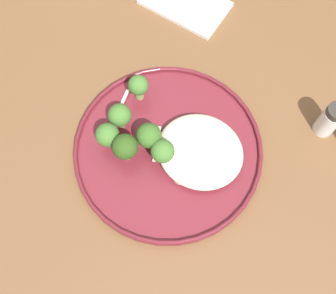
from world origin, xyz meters
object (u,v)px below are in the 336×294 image
at_px(broccoli_floret_rear_charred, 147,135).
at_px(folded_napkin, 185,3).
at_px(seared_scallop_left_edge, 198,151).
at_px(broccoli_floret_near_rim, 163,152).
at_px(seared_scallop_large_seared, 205,128).
at_px(broccoli_floret_center_pile, 120,116).
at_px(seared_scallop_half_hidden, 181,176).
at_px(pepper_shaker, 330,120).
at_px(broccoli_floret_beside_noodles, 107,135).
at_px(seared_scallop_tilted_round, 208,161).
at_px(dinner_plate, 168,150).
at_px(seared_scallop_on_noodles, 230,152).
at_px(seared_scallop_front_small, 195,135).
at_px(broccoli_floret_split_head, 125,147).
at_px(broccoli_floret_right_tilted, 138,86).

bearing_deg(broccoli_floret_rear_charred, folded_napkin, -74.16).
xyz_separation_m(seared_scallop_left_edge, broccoli_floret_near_rim, (0.04, 0.03, 0.02)).
distance_m(seared_scallop_large_seared, broccoli_floret_center_pile, 0.13).
relative_size(seared_scallop_half_hidden, pepper_shaker, 0.36).
bearing_deg(pepper_shaker, broccoli_floret_beside_noodles, 33.63).
bearing_deg(seared_scallop_left_edge, folded_napkin, -58.74).
relative_size(seared_scallop_tilted_round, broccoli_floret_beside_noodles, 0.49).
height_order(seared_scallop_half_hidden, folded_napkin, seared_scallop_half_hidden).
bearing_deg(seared_scallop_left_edge, broccoli_floret_center_pile, 5.31).
distance_m(dinner_plate, broccoli_floret_center_pile, 0.09).
distance_m(seared_scallop_on_noodles, seared_scallop_large_seared, 0.05).
height_order(seared_scallop_large_seared, pepper_shaker, pepper_shaker).
bearing_deg(seared_scallop_half_hidden, broccoli_floret_center_pile, -15.64).
height_order(seared_scallop_left_edge, seared_scallop_large_seared, seared_scallop_left_edge).
relative_size(seared_scallop_half_hidden, broccoli_floret_near_rim, 0.45).
bearing_deg(broccoli_floret_center_pile, dinner_plate, 177.85).
relative_size(seared_scallop_on_noodles, seared_scallop_large_seared, 1.02).
bearing_deg(pepper_shaker, seared_scallop_large_seared, 30.97).
height_order(seared_scallop_front_small, broccoli_floret_beside_noodles, broccoli_floret_beside_noodles).
xyz_separation_m(seared_scallop_on_noodles, broccoli_floret_near_rim, (0.09, 0.05, 0.02)).
relative_size(broccoli_floret_near_rim, folded_napkin, 0.36).
bearing_deg(broccoli_floret_near_rim, seared_scallop_left_edge, -141.87).
bearing_deg(seared_scallop_half_hidden, seared_scallop_left_edge, -96.21).
height_order(broccoli_floret_split_head, broccoli_floret_beside_noodles, broccoli_floret_split_head).
bearing_deg(seared_scallop_front_small, broccoli_floret_rear_charred, 36.41).
distance_m(broccoli_floret_beside_noodles, broccoli_floret_center_pile, 0.04).
height_order(seared_scallop_front_small, broccoli_floret_near_rim, broccoli_floret_near_rim).
height_order(seared_scallop_on_noodles, seared_scallop_large_seared, seared_scallop_large_seared).
distance_m(seared_scallop_half_hidden, broccoli_floret_center_pile, 0.13).
bearing_deg(seared_scallop_large_seared, seared_scallop_left_edge, 101.50).
height_order(seared_scallop_on_noodles, broccoli_floret_near_rim, broccoli_floret_near_rim).
distance_m(seared_scallop_tilted_round, broccoli_floret_center_pile, 0.15).
distance_m(seared_scallop_on_noodles, broccoli_floret_beside_noodles, 0.18).
bearing_deg(pepper_shaker, dinner_plate, 37.45).
distance_m(seared_scallop_large_seared, pepper_shaker, 0.19).
bearing_deg(broccoli_floret_rear_charred, broccoli_floret_split_head, 61.85).
xyz_separation_m(seared_scallop_front_small, broccoli_floret_near_rim, (0.03, 0.05, 0.02)).
bearing_deg(broccoli_floret_rear_charred, dinner_plate, -167.34).
distance_m(dinner_plate, broccoli_floret_right_tilted, 0.11).
height_order(broccoli_floret_near_rim, broccoli_floret_rear_charred, broccoli_floret_rear_charred).
relative_size(seared_scallop_left_edge, broccoli_floret_split_head, 0.40).
xyz_separation_m(seared_scallop_front_small, broccoli_floret_beside_noodles, (0.11, 0.07, 0.02)).
bearing_deg(broccoli_floret_beside_noodles, dinner_plate, -157.11).
xyz_separation_m(seared_scallop_on_noodles, seared_scallop_front_small, (0.06, 0.00, -0.00)).
relative_size(dinner_plate, seared_scallop_half_hidden, 11.96).
xyz_separation_m(seared_scallop_large_seared, seared_scallop_half_hidden, (-0.00, 0.09, -0.00)).
xyz_separation_m(seared_scallop_front_small, seared_scallop_tilted_round, (-0.04, 0.03, -0.00)).
height_order(seared_scallop_on_noodles, broccoli_floret_split_head, broccoli_floret_split_head).
distance_m(seared_scallop_left_edge, seared_scallop_on_noodles, 0.05).
relative_size(seared_scallop_on_noodles, broccoli_floret_near_rim, 0.56).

